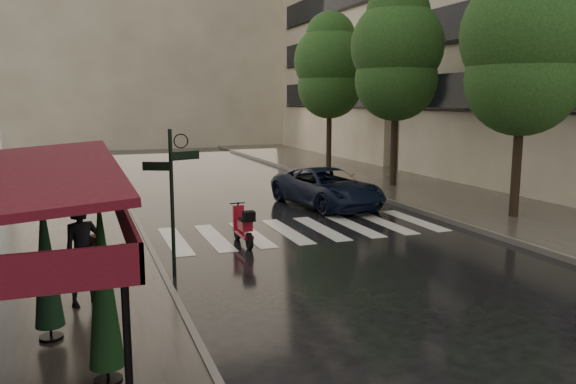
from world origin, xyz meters
TOP-DOWN VIEW (x-y plane):
  - ground at (0.00, 0.00)m, footprint 120.00×120.00m
  - sidewalk_near at (-4.50, 12.00)m, footprint 6.00×60.00m
  - sidewalk_far at (10.25, 12.00)m, footprint 5.50×60.00m
  - curb_near at (-1.45, 12.00)m, footprint 0.12×60.00m
  - curb_far at (7.45, 12.00)m, footprint 0.12×60.00m
  - crosswalk at (2.98, 6.00)m, footprint 7.85×3.20m
  - signpost at (-1.19, 3.00)m, footprint 1.17×0.29m
  - haussmann_far at (16.50, 26.00)m, footprint 8.00×16.00m
  - backdrop_building at (3.00, 38.00)m, footprint 22.00×6.00m
  - tree_near at (9.60, 5.00)m, footprint 3.80×3.80m
  - tree_mid at (9.50, 12.00)m, footprint 3.80×3.80m
  - tree_far at (9.70, 19.00)m, footprint 3.80×3.80m
  - pedestrian_with_umbrella at (-2.98, 1.54)m, footprint 1.46×1.47m
  - scooter at (0.90, 4.99)m, footprint 0.41×1.53m
  - parked_car at (5.10, 9.09)m, footprint 2.93×5.09m
  - parasol_front at (-2.76, -1.50)m, footprint 0.44×0.44m
  - parasol_back at (-3.50, 0.18)m, footprint 0.43×0.43m

SIDE VIEW (x-z plane):
  - ground at x=0.00m, z-range 0.00..0.00m
  - crosswalk at x=2.98m, z-range 0.00..0.01m
  - sidewalk_near at x=-4.50m, z-range 0.00..0.12m
  - sidewalk_far at x=10.25m, z-range 0.00..0.12m
  - curb_near at x=-1.45m, z-range -0.01..0.15m
  - curb_far at x=7.45m, z-range -0.01..0.15m
  - scooter at x=0.90m, z-range -0.04..0.97m
  - parked_car at x=5.10m, z-range 0.00..1.33m
  - parasol_back at x=-3.50m, z-range 0.21..2.48m
  - parasol_front at x=-2.76m, z-range 0.21..2.67m
  - pedestrian_with_umbrella at x=-2.98m, z-range 0.54..3.09m
  - signpost at x=-1.19m, z-range 0.28..3.38m
  - tree_near at x=9.60m, z-range 1.33..9.31m
  - tree_far at x=9.70m, z-range 1.37..9.54m
  - tree_mid at x=9.50m, z-range 1.42..9.76m
  - haussmann_far at x=16.50m, z-range 0.00..18.50m
  - backdrop_building at x=3.00m, z-range 0.00..20.00m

